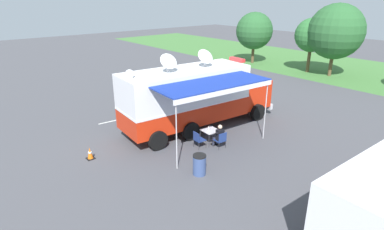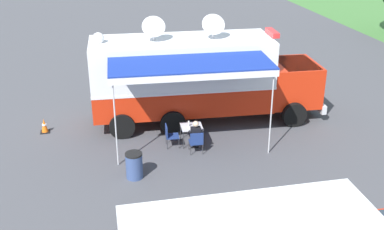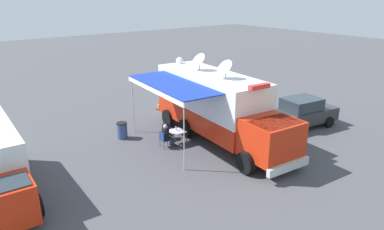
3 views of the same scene
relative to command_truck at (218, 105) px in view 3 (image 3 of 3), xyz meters
name	(u,v)px [view 3 (image 3 of 3)]	position (x,y,z in m)	size (l,w,h in m)	color
ground_plane	(210,135)	(-0.09, -0.74, -1.95)	(100.00, 100.00, 0.00)	#47474C
lot_stripe	(243,116)	(-3.87, -1.86, -1.94)	(0.12, 4.80, 0.01)	silver
command_truck	(218,105)	(0.00, 0.00, 0.00)	(5.31, 9.66, 4.53)	red
folding_table	(177,132)	(2.07, -0.86, -1.27)	(0.86, 0.86, 0.73)	silver
water_bottle	(176,128)	(2.05, -0.96, -1.11)	(0.07, 0.07, 0.22)	silver
folding_chair_at_table	(164,138)	(2.87, -0.87, -1.43)	(0.52, 0.52, 0.87)	navy
folding_chair_beside_table	(167,130)	(2.10, -1.70, -1.43)	(0.52, 0.52, 0.87)	navy
seated_responder	(167,135)	(2.68, -0.86, -1.30)	(0.68, 0.58, 1.25)	black
trash_bin	(122,130)	(4.01, -3.28, -1.49)	(0.57, 0.57, 0.91)	#384C7F
traffic_cone	(159,105)	(-0.28, -6.33, -1.67)	(0.36, 0.36, 0.58)	black
car_behind_truck	(302,112)	(-5.25, 1.54, -1.07)	(4.41, 2.45, 1.76)	#2D2D33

